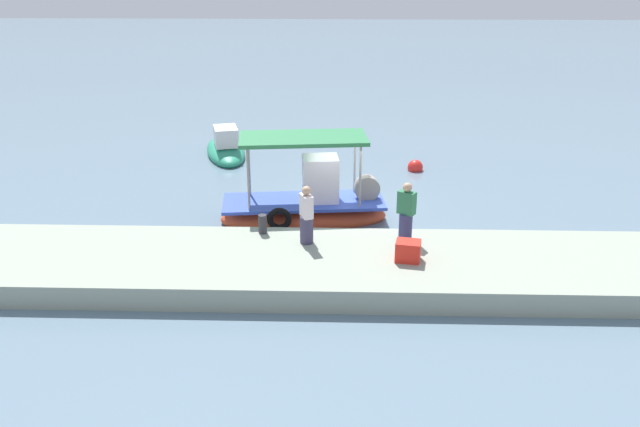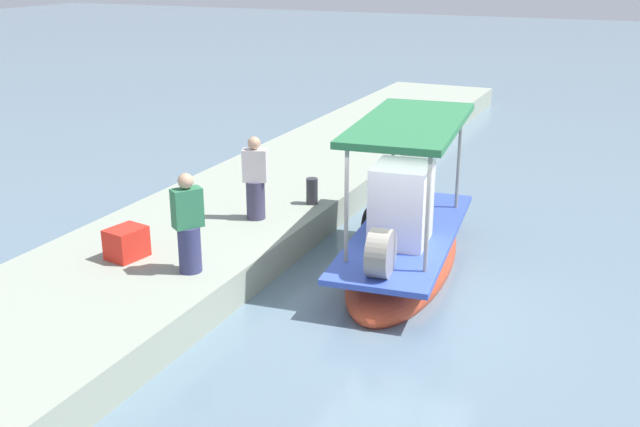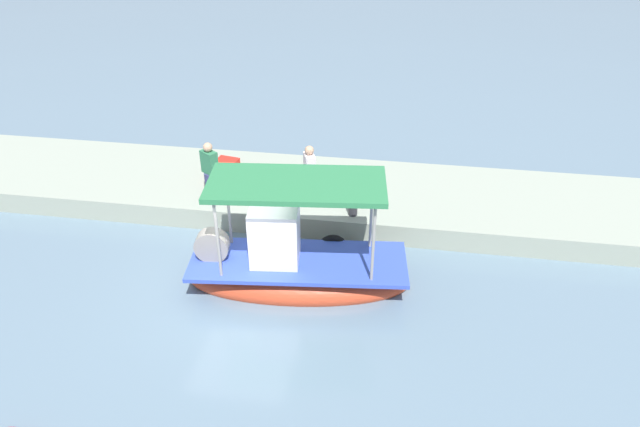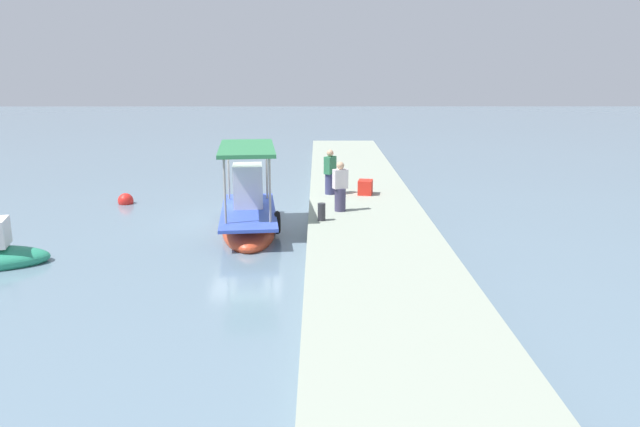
% 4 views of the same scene
% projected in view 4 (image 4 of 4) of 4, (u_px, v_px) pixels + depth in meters
% --- Properties ---
extents(ground_plane, '(120.00, 120.00, 0.00)m').
position_uv_depth(ground_plane, '(245.00, 220.00, 21.49)').
color(ground_plane, slate).
extents(dock_quay, '(36.00, 3.82, 0.62)m').
position_uv_depth(dock_quay, '(364.00, 212.00, 21.43)').
color(dock_quay, '#959E8D').
rests_on(dock_quay, ground_plane).
extents(main_fishing_boat, '(5.43, 2.30, 3.14)m').
position_uv_depth(main_fishing_boat, '(249.00, 215.00, 20.08)').
color(main_fishing_boat, '#C24124').
rests_on(main_fishing_boat, ground_plane).
extents(fisherman_near_bollard, '(0.53, 0.51, 1.66)m').
position_uv_depth(fisherman_near_bollard, '(330.00, 174.00, 22.66)').
color(fisherman_near_bollard, navy).
rests_on(fisherman_near_bollard, dock_quay).
extents(fisherman_by_crate, '(0.47, 0.52, 1.64)m').
position_uv_depth(fisherman_by_crate, '(340.00, 189.00, 20.03)').
color(fisherman_by_crate, '#3F3A57').
rests_on(fisherman_by_crate, dock_quay).
extents(mooring_bollard, '(0.24, 0.24, 0.55)m').
position_uv_depth(mooring_bollard, '(322.00, 212.00, 18.90)').
color(mooring_bollard, '#2D2D33').
rests_on(mooring_bollard, dock_quay).
extents(cargo_crate, '(0.71, 0.61, 0.53)m').
position_uv_depth(cargo_crate, '(365.00, 187.00, 22.74)').
color(cargo_crate, red).
rests_on(cargo_crate, dock_quay).
extents(marker_buoy, '(0.60, 0.60, 0.60)m').
position_uv_depth(marker_buoy, '(126.00, 201.00, 24.02)').
color(marker_buoy, red).
rests_on(marker_buoy, ground_plane).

